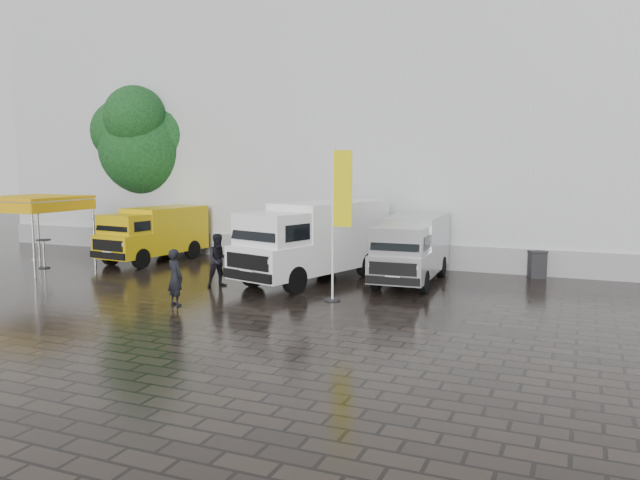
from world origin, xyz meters
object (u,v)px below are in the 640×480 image
object	(u,v)px
van_yellow	(153,235)
van_silver	(412,250)
van_white	(313,242)
cocktail_table	(44,254)
canopy_tent	(33,201)
person_front	(175,277)
person_tent	(219,260)
flagpole	(338,215)
wheelie_bin	(537,264)

from	to	relation	value
van_yellow	van_silver	size ratio (longest dim) A/B	0.93
van_white	cocktail_table	xyz separation A→B (m)	(-11.32, -1.65, -0.83)
cocktail_table	van_white	bearing A→B (deg)	8.28
canopy_tent	person_front	xyz separation A→B (m)	(9.12, -3.21, -1.92)
van_yellow	person_tent	bearing A→B (deg)	-26.92
van_white	flagpole	size ratio (longest dim) A/B	1.36
canopy_tent	flagpole	size ratio (longest dim) A/B	0.69
van_white	canopy_tent	xyz separation A→B (m)	(-11.37, -2.00, 1.35)
person_front	wheelie_bin	bearing A→B (deg)	-115.87
van_silver	flagpole	distance (m)	4.35
van_white	person_tent	xyz separation A→B (m)	(-2.63, -2.14, -0.51)
flagpole	person_tent	world-z (taller)	flagpole
van_silver	person_front	xyz separation A→B (m)	(-5.59, -6.34, -0.33)
flagpole	wheelie_bin	xyz separation A→B (m)	(5.41, 6.71, -2.18)
flagpole	cocktail_table	world-z (taller)	flagpole
canopy_tent	wheelie_bin	size ratio (longest dim) A/B	3.26
canopy_tent	flagpole	world-z (taller)	flagpole
van_white	flagpole	world-z (taller)	flagpole
canopy_tent	van_silver	bearing A→B (deg)	12.00
cocktail_table	person_front	xyz separation A→B (m)	(9.07, -3.56, 0.26)
van_silver	canopy_tent	xyz separation A→B (m)	(-14.71, -3.13, 1.59)
van_silver	person_tent	size ratio (longest dim) A/B	2.98
van_yellow	person_front	size ratio (longest dim) A/B	2.98
van_white	flagpole	bearing A→B (deg)	-37.30
person_tent	van_silver	bearing A→B (deg)	-19.62
van_yellow	cocktail_table	distance (m)	4.44
van_yellow	canopy_tent	size ratio (longest dim) A/B	1.53
van_white	person_front	distance (m)	5.70
van_yellow	flagpole	bearing A→B (deg)	-16.35
wheelie_bin	person_tent	xyz separation A→B (m)	(-10.07, -6.11, 0.41)
van_yellow	wheelie_bin	world-z (taller)	van_yellow
van_white	wheelie_bin	xyz separation A→B (m)	(7.44, 3.97, -0.92)
van_white	wheelie_bin	world-z (taller)	van_white
van_silver	van_white	bearing A→B (deg)	-163.79
cocktail_table	person_front	bearing A→B (deg)	-21.46
van_silver	flagpole	size ratio (longest dim) A/B	1.13
van_white	person_tent	bearing A→B (deg)	-124.70
van_white	cocktail_table	size ratio (longest dim) A/B	5.57
flagpole	cocktail_table	bearing A→B (deg)	175.33
cocktail_table	canopy_tent	bearing A→B (deg)	-98.26
canopy_tent	cocktail_table	distance (m)	2.22
canopy_tent	person_tent	xyz separation A→B (m)	(8.74, -0.14, -1.86)
van_yellow	flagpole	xyz separation A→B (m)	(10.34, -4.30, 1.52)
van_white	wheelie_bin	bearing A→B (deg)	44.23
person_front	cocktail_table	bearing A→B (deg)	-0.79
person_front	flagpole	bearing A→B (deg)	-129.30
van_yellow	van_white	bearing A→B (deg)	-4.43
wheelie_bin	van_yellow	bearing A→B (deg)	170.22
flagpole	person_front	bearing A→B (deg)	-149.98
person_tent	van_white	bearing A→B (deg)	-9.14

